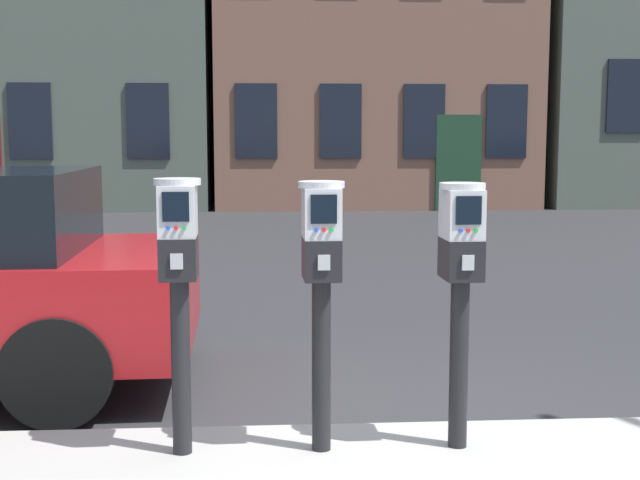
{
  "coord_description": "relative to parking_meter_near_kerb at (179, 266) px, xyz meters",
  "views": [
    {
      "loc": [
        -0.65,
        -4.05,
        1.64
      ],
      "look_at": [
        -0.39,
        -0.05,
        1.14
      ],
      "focal_mm": 47.43,
      "sensor_mm": 36.0,
      "label": 1
    }
  ],
  "objects": [
    {
      "name": "parking_meter_twin_adjacent",
      "position": [
        0.66,
        -0.0,
        -0.01
      ],
      "size": [
        0.22,
        0.26,
        1.29
      ],
      "rotation": [
        0.0,
        0.0,
        -1.54
      ],
      "color": "black",
      "rests_on": "sidewalk_slab"
    },
    {
      "name": "parking_meter_end_of_row",
      "position": [
        1.32,
        -0.0,
        -0.02
      ],
      "size": [
        0.22,
        0.26,
        1.28
      ],
      "rotation": [
        0.0,
        0.0,
        -1.54
      ],
      "color": "black",
      "rests_on": "sidewalk_slab"
    },
    {
      "name": "parking_meter_near_kerb",
      "position": [
        0.0,
        0.0,
        0.0
      ],
      "size": [
        0.22,
        0.26,
        1.3
      ],
      "rotation": [
        0.0,
        0.0,
        -1.54
      ],
      "color": "black",
      "rests_on": "sidewalk_slab"
    },
    {
      "name": "ground_plane",
      "position": [
        1.05,
        0.16,
        -1.04
      ],
      "size": [
        160.0,
        160.0,
        0.0
      ],
      "primitive_type": "plane",
      "color": "#28282B"
    }
  ]
}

